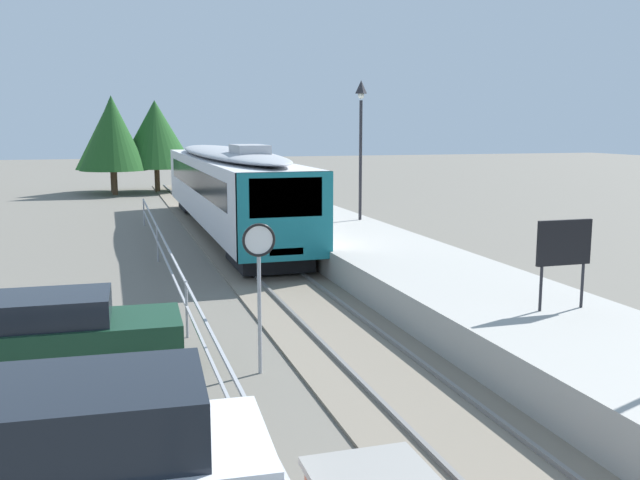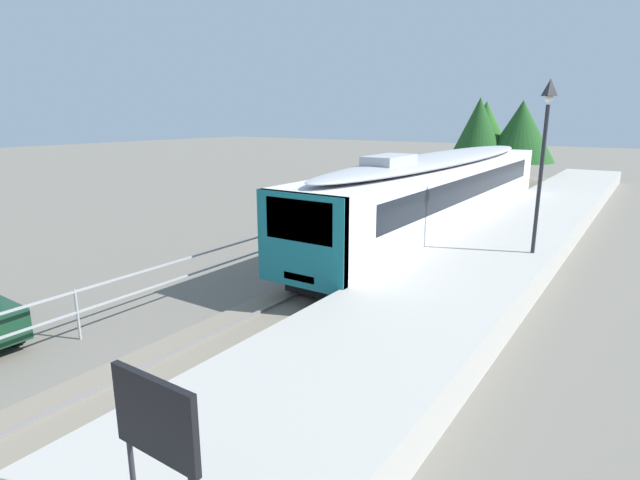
% 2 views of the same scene
% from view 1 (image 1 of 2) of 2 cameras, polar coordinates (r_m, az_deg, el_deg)
% --- Properties ---
extents(ground_plane, '(160.00, 160.00, 0.00)m').
position_cam_1_polar(ground_plane, '(25.22, -12.55, -1.27)').
color(ground_plane, '#6B665B').
extents(track_rails, '(3.20, 60.00, 0.14)m').
position_cam_1_polar(track_rails, '(25.60, -5.85, -0.87)').
color(track_rails, slate).
rests_on(track_rails, ground).
extents(commuter_train, '(2.82, 20.85, 3.74)m').
position_cam_1_polar(commuter_train, '(29.87, -7.63, 4.63)').
color(commuter_train, silver).
rests_on(commuter_train, track_rails).
extents(station_platform, '(3.90, 60.00, 0.90)m').
position_cam_1_polar(station_platform, '(26.34, 1.09, 0.38)').
color(station_platform, '#A8A59E').
rests_on(station_platform, ground).
extents(platform_lamp_mid_platform, '(0.34, 0.34, 5.35)m').
position_cam_1_polar(platform_lamp_mid_platform, '(27.17, 3.35, 9.47)').
color(platform_lamp_mid_platform, '#232328').
rests_on(platform_lamp_mid_platform, station_platform).
extents(platform_notice_board, '(1.20, 0.08, 1.80)m').
position_cam_1_polar(platform_notice_board, '(14.55, 19.30, -0.44)').
color(platform_notice_board, '#232328').
rests_on(platform_notice_board, station_platform).
extents(speed_limit_sign, '(0.61, 0.10, 2.81)m').
position_cam_1_polar(speed_limit_sign, '(12.59, -5.00, -1.68)').
color(speed_limit_sign, '#9EA0A5').
rests_on(speed_limit_sign, ground).
extents(carpark_fence, '(0.06, 36.06, 1.25)m').
position_cam_1_polar(carpark_fence, '(15.26, -10.86, -4.56)').
color(carpark_fence, '#9EA0A5').
rests_on(carpark_fence, ground).
extents(parked_hatchback_dark_green, '(4.06, 1.89, 1.53)m').
position_cam_1_polar(parked_hatchback_dark_green, '(13.58, -20.06, -7.21)').
color(parked_hatchback_dark_green, '#143823').
rests_on(parked_hatchback_dark_green, ground).
extents(tree_behind_carpark, '(4.43, 4.43, 6.55)m').
position_cam_1_polar(tree_behind_carpark, '(48.55, -16.59, 8.36)').
color(tree_behind_carpark, brown).
rests_on(tree_behind_carpark, ground).
extents(tree_behind_station_far, '(5.24, 5.24, 6.31)m').
position_cam_1_polar(tree_behind_station_far, '(49.95, -13.28, 8.40)').
color(tree_behind_station_far, brown).
rests_on(tree_behind_station_far, ground).
extents(tree_distant_left, '(4.93, 4.93, 6.31)m').
position_cam_1_polar(tree_distant_left, '(50.55, -16.69, 8.23)').
color(tree_distant_left, brown).
rests_on(tree_distant_left, ground).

